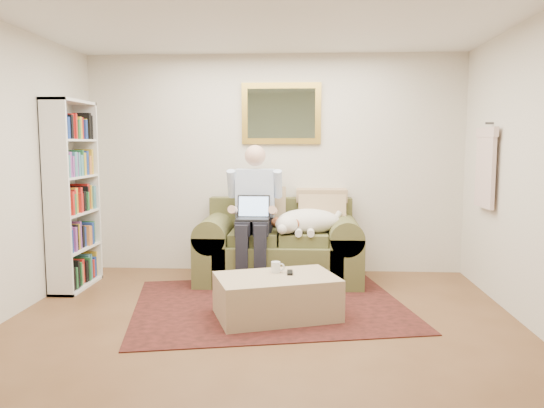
# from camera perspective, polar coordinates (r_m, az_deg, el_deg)

# --- Properties ---
(room_shell) EXTENTS (4.51, 5.00, 2.61)m
(room_shell) POSITION_cam_1_polar(r_m,az_deg,el_deg) (4.25, -1.37, 3.17)
(room_shell) COLOR brown
(room_shell) RESTS_ON ground
(rug) EXTENTS (2.90, 2.50, 0.01)m
(rug) POSITION_cam_1_polar(r_m,az_deg,el_deg) (5.20, -0.28, -10.75)
(rug) COLOR black
(rug) RESTS_ON room_shell
(sofa) EXTENTS (1.82, 0.92, 1.09)m
(sofa) POSITION_cam_1_polar(r_m,az_deg,el_deg) (6.02, 0.79, -5.30)
(sofa) COLOR #4A4B28
(sofa) RESTS_ON room_shell
(seated_man) EXTENTS (0.60, 0.86, 1.53)m
(seated_man) POSITION_cam_1_polar(r_m,az_deg,el_deg) (5.79, -1.98, -1.24)
(seated_man) COLOR #8CA6D8
(seated_man) RESTS_ON sofa
(laptop) EXTENTS (0.35, 0.28, 0.26)m
(laptop) POSITION_cam_1_polar(r_m,az_deg,el_deg) (5.72, -2.04, -0.96)
(laptop) COLOR black
(laptop) RESTS_ON seated_man
(sleeping_dog) EXTENTS (0.75, 0.47, 0.28)m
(sleeping_dog) POSITION_cam_1_polar(r_m,az_deg,el_deg) (5.85, 3.95, -1.86)
(sleeping_dog) COLOR white
(sleeping_dog) RESTS_ON sofa
(ottoman) EXTENTS (1.20, 0.97, 0.38)m
(ottoman) POSITION_cam_1_polar(r_m,az_deg,el_deg) (4.79, 0.48, -9.95)
(ottoman) COLOR tan
(ottoman) RESTS_ON room_shell
(coffee_mug) EXTENTS (0.08, 0.08, 0.10)m
(coffee_mug) POSITION_cam_1_polar(r_m,az_deg,el_deg) (4.86, 0.41, -6.81)
(coffee_mug) COLOR white
(coffee_mug) RESTS_ON ottoman
(tv_remote) EXTENTS (0.05, 0.15, 0.02)m
(tv_remote) POSITION_cam_1_polar(r_m,az_deg,el_deg) (4.83, 1.94, -7.37)
(tv_remote) COLOR black
(tv_remote) RESTS_ON ottoman
(bookshelf) EXTENTS (0.28, 0.80, 2.00)m
(bookshelf) POSITION_cam_1_polar(r_m,az_deg,el_deg) (6.02, -20.65, 0.89)
(bookshelf) COLOR white
(bookshelf) RESTS_ON room_shell
(wall_mirror) EXTENTS (0.94, 0.04, 0.72)m
(wall_mirror) POSITION_cam_1_polar(r_m,az_deg,el_deg) (6.36, 1.00, 9.71)
(wall_mirror) COLOR gold
(wall_mirror) RESTS_ON room_shell
(hanging_shirt) EXTENTS (0.06, 0.52, 0.90)m
(hanging_shirt) POSITION_cam_1_polar(r_m,az_deg,el_deg) (5.78, 21.99, 4.09)
(hanging_shirt) COLOR beige
(hanging_shirt) RESTS_ON room_shell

